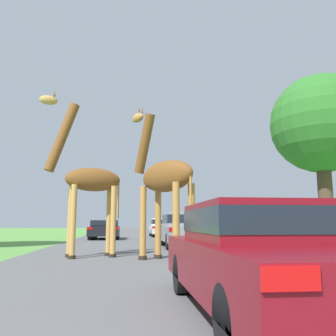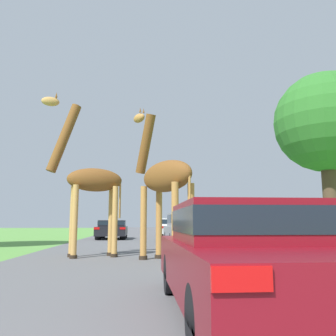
{
  "view_description": "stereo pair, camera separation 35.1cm",
  "coord_description": "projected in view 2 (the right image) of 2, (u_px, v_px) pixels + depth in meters",
  "views": [
    {
      "loc": [
        -0.48,
        -0.35,
        1.07
      ],
      "look_at": [
        0.7,
        9.88,
        2.66
      ],
      "focal_mm": 38.0,
      "sensor_mm": 36.0,
      "label": 1
    },
    {
      "loc": [
        -0.13,
        -0.38,
        1.07
      ],
      "look_at": [
        0.7,
        9.88,
        2.66
      ],
      "focal_mm": 38.0,
      "sensor_mm": 36.0,
      "label": 2
    }
  ],
  "objects": [
    {
      "name": "road",
      "position": [
        140.0,
        236.0,
        29.77
      ],
      "size": [
        7.92,
        120.0,
        0.0
      ],
      "color": "#5B5B5E",
      "rests_on": "ground"
    },
    {
      "name": "giraffe_near_road",
      "position": [
        164.0,
        180.0,
        10.47
      ],
      "size": [
        1.95,
        2.63,
        4.84
      ],
      "rotation": [
        0.0,
        0.0,
        0.58
      ],
      "color": "#B77F3D",
      "rests_on": "ground"
    },
    {
      "name": "giraffe_companion",
      "position": [
        89.0,
        180.0,
        11.5
      ],
      "size": [
        2.69,
        1.22,
        5.24
      ],
      "rotation": [
        0.0,
        0.0,
        1.87
      ],
      "color": "tan",
      "rests_on": "ground"
    },
    {
      "name": "car_lead_maroon",
      "position": [
        254.0,
        254.0,
        4.25
      ],
      "size": [
        1.95,
        4.48,
        1.31
      ],
      "color": "maroon",
      "rests_on": "ground"
    },
    {
      "name": "car_queue_right",
      "position": [
        188.0,
        229.0,
        15.8
      ],
      "size": [
        1.85,
        4.66,
        1.51
      ],
      "color": "gray",
      "rests_on": "ground"
    },
    {
      "name": "car_queue_left",
      "position": [
        112.0,
        229.0,
        24.03
      ],
      "size": [
        1.95,
        4.17,
        1.24
      ],
      "color": "black",
      "rests_on": "ground"
    },
    {
      "name": "car_far_ahead",
      "position": [
        185.0,
        228.0,
        21.98
      ],
      "size": [
        1.93,
        4.08,
        1.43
      ],
      "color": "#144C28",
      "rests_on": "ground"
    },
    {
      "name": "car_verge_right",
      "position": [
        170.0,
        227.0,
        28.18
      ],
      "size": [
        1.92,
        4.09,
        1.42
      ],
      "color": "silver",
      "rests_on": "ground"
    },
    {
      "name": "tree_left_edge",
      "position": [
        325.0,
        123.0,
        13.11
      ],
      "size": [
        3.7,
        3.7,
        6.61
      ],
      "color": "#4C3828",
      "rests_on": "ground"
    }
  ]
}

